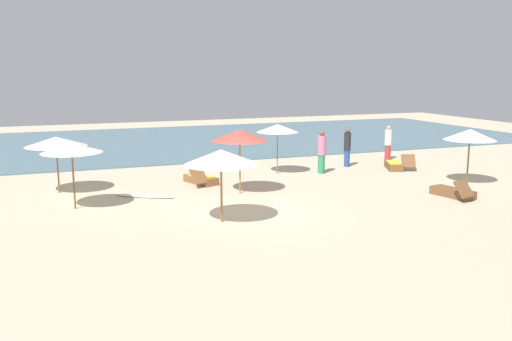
{
  "coord_description": "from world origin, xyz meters",
  "views": [
    {
      "loc": [
        -5.18,
        -15.08,
        4.34
      ],
      "look_at": [
        0.96,
        0.95,
        1.1
      ],
      "focal_mm": 37.9,
      "sensor_mm": 36.0,
      "label": 1
    }
  ],
  "objects_px": {
    "umbrella_3": "(72,148)",
    "umbrella_6": "(56,142)",
    "person_1": "(388,143)",
    "surfboard": "(145,196)",
    "person_2": "(322,152)",
    "umbrella_1": "(240,135)",
    "lounger_2": "(454,192)",
    "lounger_0": "(201,179)",
    "umbrella_4": "(278,128)",
    "person_0": "(347,147)",
    "umbrella_0": "(470,135)",
    "umbrella_2": "(221,157)",
    "lounger_4": "(395,165)"
  },
  "relations": [
    {
      "from": "umbrella_3",
      "to": "umbrella_6",
      "type": "height_order",
      "value": "umbrella_3"
    },
    {
      "from": "person_1",
      "to": "surfboard",
      "type": "xyz_separation_m",
      "value": [
        -12.29,
        -3.56,
        -0.8
      ]
    },
    {
      "from": "umbrella_6",
      "to": "person_2",
      "type": "distance_m",
      "value": 10.45
    },
    {
      "from": "umbrella_1",
      "to": "lounger_2",
      "type": "height_order",
      "value": "umbrella_1"
    },
    {
      "from": "umbrella_6",
      "to": "lounger_0",
      "type": "bearing_deg",
      "value": -3.71
    },
    {
      "from": "umbrella_1",
      "to": "umbrella_6",
      "type": "relative_size",
      "value": 1.07
    },
    {
      "from": "umbrella_4",
      "to": "surfboard",
      "type": "height_order",
      "value": "umbrella_4"
    },
    {
      "from": "umbrella_1",
      "to": "umbrella_6",
      "type": "bearing_deg",
      "value": 158.33
    },
    {
      "from": "lounger_0",
      "to": "umbrella_3",
      "type": "bearing_deg",
      "value": -154.53
    },
    {
      "from": "umbrella_6",
      "to": "person_0",
      "type": "bearing_deg",
      "value": 4.26
    },
    {
      "from": "umbrella_6",
      "to": "person_2",
      "type": "relative_size",
      "value": 1.17
    },
    {
      "from": "umbrella_1",
      "to": "person_1",
      "type": "height_order",
      "value": "umbrella_1"
    },
    {
      "from": "umbrella_0",
      "to": "umbrella_4",
      "type": "height_order",
      "value": "umbrella_0"
    },
    {
      "from": "umbrella_0",
      "to": "umbrella_6",
      "type": "bearing_deg",
      "value": 165.04
    },
    {
      "from": "umbrella_6",
      "to": "person_1",
      "type": "bearing_deg",
      "value": 6.89
    },
    {
      "from": "umbrella_0",
      "to": "umbrella_2",
      "type": "bearing_deg",
      "value": -170.64
    },
    {
      "from": "umbrella_1",
      "to": "person_2",
      "type": "distance_m",
      "value": 5.1
    },
    {
      "from": "umbrella_3",
      "to": "umbrella_6",
      "type": "bearing_deg",
      "value": 99.28
    },
    {
      "from": "umbrella_3",
      "to": "lounger_0",
      "type": "relative_size",
      "value": 1.18
    },
    {
      "from": "umbrella_4",
      "to": "umbrella_2",
      "type": "bearing_deg",
      "value": -125.37
    },
    {
      "from": "umbrella_0",
      "to": "lounger_4",
      "type": "relative_size",
      "value": 1.19
    },
    {
      "from": "umbrella_3",
      "to": "lounger_4",
      "type": "relative_size",
      "value": 1.19
    },
    {
      "from": "umbrella_6",
      "to": "surfboard",
      "type": "distance_m",
      "value": 3.71
    },
    {
      "from": "umbrella_6",
      "to": "person_1",
      "type": "height_order",
      "value": "umbrella_6"
    },
    {
      "from": "umbrella_3",
      "to": "lounger_4",
      "type": "height_order",
      "value": "umbrella_3"
    },
    {
      "from": "lounger_0",
      "to": "umbrella_0",
      "type": "bearing_deg",
      "value": -20.56
    },
    {
      "from": "lounger_2",
      "to": "lounger_0",
      "type": "bearing_deg",
      "value": 145.23
    },
    {
      "from": "umbrella_6",
      "to": "surfboard",
      "type": "relative_size",
      "value": 1.05
    },
    {
      "from": "umbrella_4",
      "to": "lounger_4",
      "type": "xyz_separation_m",
      "value": [
        5.25,
        -0.9,
        -1.74
      ]
    },
    {
      "from": "lounger_0",
      "to": "person_2",
      "type": "relative_size",
      "value": 0.98
    },
    {
      "from": "umbrella_1",
      "to": "lounger_4",
      "type": "height_order",
      "value": "umbrella_1"
    },
    {
      "from": "umbrella_2",
      "to": "lounger_2",
      "type": "bearing_deg",
      "value": 0.49
    },
    {
      "from": "umbrella_4",
      "to": "person_1",
      "type": "height_order",
      "value": "umbrella_4"
    },
    {
      "from": "umbrella_4",
      "to": "person_0",
      "type": "relative_size",
      "value": 1.2
    },
    {
      "from": "lounger_2",
      "to": "person_1",
      "type": "relative_size",
      "value": 1.07
    },
    {
      "from": "person_2",
      "to": "person_1",
      "type": "bearing_deg",
      "value": 22.67
    },
    {
      "from": "umbrella_6",
      "to": "person_1",
      "type": "distance_m",
      "value": 15.17
    },
    {
      "from": "umbrella_4",
      "to": "person_1",
      "type": "bearing_deg",
      "value": 11.58
    },
    {
      "from": "umbrella_1",
      "to": "person_0",
      "type": "distance_m",
      "value": 7.16
    },
    {
      "from": "lounger_0",
      "to": "lounger_4",
      "type": "height_order",
      "value": "lounger_4"
    },
    {
      "from": "person_0",
      "to": "surfboard",
      "type": "height_order",
      "value": "person_0"
    },
    {
      "from": "umbrella_0",
      "to": "lounger_0",
      "type": "distance_m",
      "value": 10.37
    },
    {
      "from": "umbrella_0",
      "to": "lounger_0",
      "type": "relative_size",
      "value": 1.18
    },
    {
      "from": "lounger_2",
      "to": "surfboard",
      "type": "distance_m",
      "value": 10.63
    },
    {
      "from": "umbrella_2",
      "to": "lounger_0",
      "type": "bearing_deg",
      "value": 81.24
    },
    {
      "from": "umbrella_1",
      "to": "lounger_2",
      "type": "xyz_separation_m",
      "value": [
        6.66,
        -3.19,
        -1.9
      ]
    },
    {
      "from": "umbrella_2",
      "to": "lounger_0",
      "type": "distance_m",
      "value": 5.64
    },
    {
      "from": "lounger_4",
      "to": "umbrella_2",
      "type": "bearing_deg",
      "value": -151.38
    },
    {
      "from": "umbrella_3",
      "to": "lounger_0",
      "type": "bearing_deg",
      "value": 25.47
    },
    {
      "from": "umbrella_1",
      "to": "lounger_2",
      "type": "bearing_deg",
      "value": -25.57
    }
  ]
}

